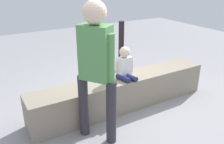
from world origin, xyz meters
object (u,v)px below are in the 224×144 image
Objects in this scene: water_bottle_far_side at (113,89)px; handbag_black_leather at (141,76)px; child_seated at (125,65)px; adult_standing at (96,62)px; cake_plate at (105,79)px; gift_bag at (84,85)px; party_cup_red at (76,95)px; water_bottle_near_gift at (108,77)px.

handbag_black_leather reaches higher than water_bottle_far_side.
water_bottle_far_side is 0.68× the size of handbag_black_leather.
adult_standing is at bearing -146.52° from child_seated.
handbag_black_leather is at bearing 35.70° from adult_standing.
adult_standing reaches higher than handbag_black_leather.
cake_plate is (-0.31, 0.07, -0.19)m from child_seated.
adult_standing reaches higher than cake_plate.
adult_standing is 8.01× the size of water_bottle_far_side.
party_cup_red is at bearing -147.59° from gift_bag.
water_bottle_near_gift is 0.56m from water_bottle_far_side.
handbag_black_leather is (0.79, 0.61, -0.60)m from child_seated.
cake_plate is 1.29m from handbag_black_leather.
handbag_black_leather is (1.13, -0.18, -0.01)m from gift_bag.
child_seated is 1.04m from gift_bag.
child_seated is 0.92m from adult_standing.
water_bottle_near_gift is (0.97, 1.43, -0.95)m from adult_standing.
water_bottle_near_gift is 0.64m from handbag_black_leather.
adult_standing is at bearing -127.13° from cake_plate.
water_bottle_far_side is at bearing -111.96° from water_bottle_near_gift.
gift_bag is at bearing 73.31° from adult_standing.
water_bottle_near_gift is at bearing 147.51° from handbag_black_leather.
child_seated reaches higher than water_bottle_far_side.
child_seated is at bearing -12.51° from cake_plate.
cake_plate is at bearing 167.49° from child_seated.
child_seated is 1.16m from handbag_black_leather.
party_cup_red is 0.32× the size of handbag_black_leather.
cake_plate reaches higher than gift_bag.
adult_standing is 1.52m from water_bottle_far_side.
cake_plate reaches higher than party_cup_red.
water_bottle_far_side is 0.76m from handbag_black_leather.
cake_plate is at bearing 52.87° from adult_standing.
water_bottle_far_side is at bearing 49.96° from adult_standing.
adult_standing is at bearing -124.30° from water_bottle_near_gift.
cake_plate is 1.13m from water_bottle_near_gift.
gift_bag is at bearing 137.81° from water_bottle_far_side.
gift_bag is 0.52m from water_bottle_far_side.
child_seated is at bearing -50.48° from party_cup_red.
adult_standing reaches higher than water_bottle_far_side.
party_cup_red is (-0.59, 0.22, -0.05)m from water_bottle_far_side.
child_seated is 1.52× the size of handbag_black_leather.
cake_plate is 0.82m from gift_bag.
adult_standing is at bearing -130.04° from water_bottle_far_side.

